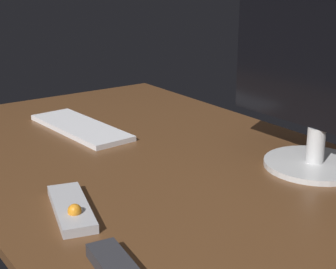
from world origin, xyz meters
TOP-DOWN VIEW (x-y plane):
  - desk at (0.00, 0.00)cm, footprint 140.00×84.00cm
  - monitor at (23.76, 25.53)cm, footprint 48.28×21.81cm
  - keyboard at (-30.65, -4.13)cm, footprint 35.61×14.41cm
  - media_remote at (13.53, -27.56)cm, footprint 19.80×10.76cm

SIDE VIEW (x-z plane):
  - desk at x=0.00cm, z-range 0.00..2.00cm
  - keyboard at x=-30.65cm, z-range 2.00..3.33cm
  - media_remote at x=13.53cm, z-range 1.27..4.61cm
  - monitor at x=23.76cm, z-range 3.02..51.00cm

